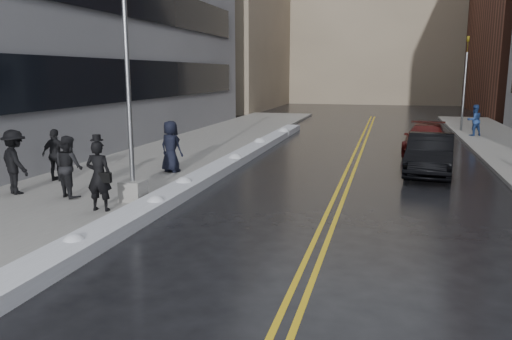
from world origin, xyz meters
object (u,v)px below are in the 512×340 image
Objects in this scene: pedestrian_fedora at (99,176)px; car_maroon at (426,139)px; lamppost at (130,120)px; pedestrian_c at (171,146)px; pedestrian_d at (56,155)px; pedestrian_east at (474,120)px; pedestrian_b at (69,166)px; car_black at (430,154)px; traffic_signal at (465,80)px; pedestrian_e at (15,162)px.

pedestrian_fedora is 0.39× the size of car_maroon.
lamppost is 3.90× the size of pedestrian_c.
pedestrian_d is (-3.93, 1.81, -1.47)m from lamppost.
pedestrian_d is 0.98× the size of pedestrian_east.
pedestrian_b is 16.58m from car_maroon.
car_black is (-3.34, -12.14, -0.30)m from pedestrian_east.
car_maroon is (9.32, 13.49, -0.40)m from pedestrian_fedora.
traffic_signal reaches higher than car_maroon.
pedestrian_d is at bearing -151.17° from car_black.
traffic_signal is at bearing 84.72° from car_black.
pedestrian_e is at bearing -22.08° from pedestrian_fedora.
car_maroon is at bearing 94.13° from car_black.
car_maroon is at bearing -141.10° from pedestrian_d.
pedestrian_c is (1.34, 4.40, 0.04)m from pedestrian_b.
pedestrian_e is (-3.94, -0.15, -1.38)m from lamppost.
pedestrian_b is 4.60m from pedestrian_c.
car_black reaches higher than car_maroon.
pedestrian_c is at bearing -99.40° from pedestrian_e.
pedestrian_fedora is 4.69m from pedestrian_d.
pedestrian_b is at bearing 90.50° from pedestrian_c.
traffic_signal is 3.10× the size of pedestrian_fedora.
traffic_signal is at bearing 79.29° from car_maroon.
traffic_signal is 1.27× the size of car_black.
pedestrian_b reaches higher than car_maroon.
pedestrian_d is at bearing 55.73° from pedestrian_c.
pedestrian_d is at bearing -16.80° from pedestrian_b.
traffic_signal reaches higher than pedestrian_c.
pedestrian_c is 9.95m from car_black.
car_black is at bearing -86.53° from car_maroon.
car_maroon is (0.18, 5.14, -0.06)m from car_black.
pedestrian_fedora reaches higher than pedestrian_east.
car_black is (9.54, 2.81, -0.35)m from pedestrian_c.
pedestrian_east is at bearing -82.90° from traffic_signal.
pedestrian_c is 19.73m from pedestrian_east.
pedestrian_c reaches higher than pedestrian_fedora.
lamppost is at bearing -120.72° from car_maroon.
pedestrian_b reaches higher than pedestrian_d.
lamppost is 11.46m from car_black.
pedestrian_b is (-13.88, -22.07, -2.31)m from traffic_signal.
lamppost reaches higher than pedestrian_fedora.
pedestrian_fedora reaches higher than car_maroon.
pedestrian_fedora is 1.03× the size of pedestrian_b.
pedestrian_d is at bearing -64.29° from pedestrian_e.
pedestrian_fedora is at bearing 111.57° from pedestrian_c.
pedestrian_fedora is 1.05× the size of pedestrian_east.
traffic_signal is 2.98× the size of pedestrian_e.
pedestrian_e is 0.41× the size of car_maroon.
lamppost is at bearing 32.54° from pedestrian_east.
pedestrian_e reaches higher than pedestrian_b.
pedestrian_fedora is 1.06× the size of pedestrian_d.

